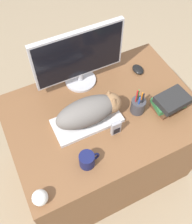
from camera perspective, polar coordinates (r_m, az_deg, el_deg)
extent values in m
plane|color=#998466|center=(2.10, 6.46, -19.95)|extent=(12.00, 12.00, 0.00)
cube|color=brown|center=(1.87, 1.43, -6.48)|extent=(1.14, 0.80, 0.74)
cube|color=silver|center=(1.51, -1.98, -1.93)|extent=(0.39, 0.19, 0.02)
ellipsoid|color=#66605B|center=(1.43, -2.08, 0.00)|extent=(0.36, 0.16, 0.15)
sphere|color=olive|center=(1.48, 3.26, 1.96)|extent=(0.12, 0.12, 0.12)
cone|color=olive|center=(1.42, 3.94, 2.46)|extent=(0.04, 0.04, 0.05)
cone|color=olive|center=(1.45, 2.81, 4.15)|extent=(0.04, 0.04, 0.05)
cylinder|color=#B7B7BC|center=(1.71, -3.38, 6.93)|extent=(0.20, 0.20, 0.02)
cylinder|color=#B7B7BC|center=(1.68, -3.45, 7.81)|extent=(0.04, 0.04, 0.06)
cube|color=#B7B7BC|center=(1.55, -3.79, 12.36)|extent=(0.56, 0.03, 0.33)
cube|color=black|center=(1.54, -3.65, 12.15)|extent=(0.54, 0.01, 0.30)
ellipsoid|color=black|center=(1.78, 9.11, 9.15)|extent=(0.07, 0.09, 0.03)
cylinder|color=#141947|center=(1.36, -1.99, -10.42)|extent=(0.08, 0.08, 0.09)
torus|color=#141947|center=(1.36, -0.42, -9.75)|extent=(0.06, 0.01, 0.06)
cylinder|color=#38383D|center=(1.55, 9.11, 1.34)|extent=(0.08, 0.08, 0.09)
cylinder|color=orange|center=(1.52, 9.81, 2.77)|extent=(0.01, 0.01, 0.11)
cylinder|color=#338C38|center=(1.51, 9.02, 3.13)|extent=(0.01, 0.01, 0.13)
cylinder|color=#B21E1E|center=(1.49, 8.73, 2.77)|extent=(0.01, 0.01, 0.15)
cylinder|color=#1E47B2|center=(1.50, 9.27, 1.81)|extent=(0.01, 0.01, 0.11)
cylinder|color=black|center=(1.50, 10.05, 2.33)|extent=(0.01, 0.01, 0.13)
sphere|color=silver|center=(1.32, -12.10, -17.76)|extent=(0.08, 0.08, 0.08)
cube|color=#99999E|center=(1.44, 4.35, -3.48)|extent=(0.05, 0.02, 0.10)
cube|color=black|center=(1.45, 4.53, -4.13)|extent=(0.04, 0.00, 0.04)
cube|color=brown|center=(1.63, 15.61, 1.49)|extent=(0.21, 0.14, 0.02)
cube|color=#2D6B38|center=(1.60, 15.51, 1.95)|extent=(0.19, 0.13, 0.03)
cube|color=black|center=(1.57, 16.34, 2.55)|extent=(0.20, 0.15, 0.04)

